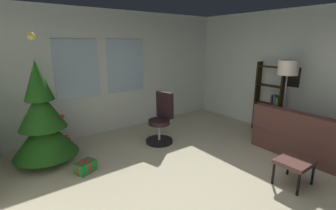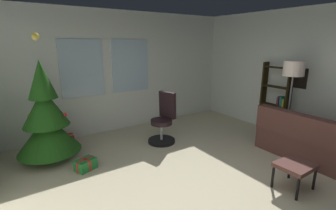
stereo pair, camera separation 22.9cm
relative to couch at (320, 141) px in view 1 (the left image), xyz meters
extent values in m
cube|color=beige|center=(-2.17, 0.43, -0.34)|extent=(5.54, 6.20, 0.10)
cube|color=silver|center=(-2.17, 3.58, 1.07)|extent=(5.54, 0.10, 2.72)
cube|color=silver|center=(-3.14, 3.52, 1.20)|extent=(0.90, 0.03, 1.20)
cube|color=silver|center=(-2.04, 3.52, 1.20)|extent=(0.90, 0.03, 1.20)
cube|color=silver|center=(0.64, 0.43, 1.07)|extent=(0.10, 6.20, 2.72)
cube|color=black|center=(0.58, 0.93, 1.01)|extent=(0.02, 0.33, 0.42)
cube|color=brown|center=(-0.11, 0.12, -0.08)|extent=(0.89, 1.88, 0.42)
cube|color=brown|center=(-0.46, 0.12, 0.34)|extent=(0.23, 1.87, 0.44)
cube|color=brown|center=(-0.09, 0.98, 0.22)|extent=(0.86, 0.16, 0.20)
cube|color=red|center=(-0.34, -0.02, 0.29)|extent=(0.21, 0.41, 0.41)
cube|color=beige|center=(-0.34, -0.21, 0.29)|extent=(0.18, 0.41, 0.41)
cube|color=brown|center=(-1.30, -0.17, 0.07)|extent=(0.50, 0.42, 0.06)
cylinder|color=black|center=(-1.52, -0.35, -0.13)|extent=(0.04, 0.04, 0.33)
cylinder|color=black|center=(-1.08, -0.35, -0.13)|extent=(0.04, 0.04, 0.33)
cylinder|color=black|center=(-1.52, 0.01, -0.13)|extent=(0.04, 0.04, 0.33)
cylinder|color=black|center=(-1.08, 0.01, -0.13)|extent=(0.04, 0.04, 0.33)
cylinder|color=#4C331E|center=(-4.02, 2.73, -0.21)|extent=(0.12, 0.12, 0.16)
cone|color=#1D4F16|center=(-4.02, 2.73, 0.19)|extent=(1.05, 1.05, 0.65)
cone|color=#1D4F16|center=(-4.02, 2.73, 0.67)|extent=(0.76, 0.76, 0.65)
cone|color=#1D4F16|center=(-4.02, 2.73, 1.15)|extent=(0.46, 0.46, 0.65)
sphere|color=red|center=(-3.74, 2.57, 0.53)|extent=(0.06, 0.06, 0.06)
sphere|color=gold|center=(-4.25, 2.97, 0.51)|extent=(0.05, 0.05, 0.05)
sphere|color=silver|center=(-3.87, 2.89, 0.95)|extent=(0.06, 0.06, 0.06)
sphere|color=blue|center=(-3.70, 2.87, 0.45)|extent=(0.05, 0.05, 0.05)
sphere|color=#F2D14C|center=(-4.02, 2.73, 1.83)|extent=(0.12, 0.12, 0.12)
cube|color=red|center=(-3.63, 3.28, -0.21)|extent=(0.28, 0.29, 0.17)
cube|color=#EAD84C|center=(-3.63, 3.28, -0.21)|extent=(0.06, 0.28, 0.18)
cube|color=#EAD84C|center=(-3.63, 3.28, -0.21)|extent=(0.27, 0.06, 0.18)
cube|color=#1E722D|center=(-3.61, 2.02, -0.20)|extent=(0.37, 0.32, 0.18)
cube|color=red|center=(-3.61, 2.02, -0.20)|extent=(0.12, 0.23, 0.19)
cube|color=red|center=(-3.61, 2.02, -0.20)|extent=(0.31, 0.15, 0.19)
cylinder|color=black|center=(-1.97, 2.27, -0.26)|extent=(0.56, 0.56, 0.06)
cylinder|color=#B2B2B7|center=(-1.97, 2.27, -0.04)|extent=(0.05, 0.05, 0.39)
cylinder|color=black|center=(-1.97, 2.27, 0.15)|extent=(0.44, 0.44, 0.09)
cube|color=black|center=(-1.79, 2.32, 0.48)|extent=(0.20, 0.41, 0.55)
cube|color=black|center=(0.37, 0.99, 0.51)|extent=(0.18, 0.04, 1.60)
cube|color=black|center=(0.37, 1.59, 0.51)|extent=(0.18, 0.04, 1.60)
cube|color=black|center=(0.37, 1.29, -0.04)|extent=(0.18, 0.56, 0.02)
cube|color=black|center=(0.37, 1.29, 0.37)|extent=(0.18, 0.56, 0.02)
cube|color=black|center=(0.37, 1.29, 0.79)|extent=(0.18, 0.56, 0.02)
cube|color=black|center=(0.37, 1.29, 1.21)|extent=(0.18, 0.56, 0.02)
cube|color=maroon|center=(0.38, 1.08, 0.06)|extent=(0.17, 0.07, 0.19)
cube|color=#154F8F|center=(0.40, 1.17, 0.04)|extent=(0.13, 0.07, 0.14)
cube|color=beige|center=(0.38, 1.24, 0.06)|extent=(0.16, 0.06, 0.18)
cube|color=#337034|center=(0.39, 1.31, 0.05)|extent=(0.14, 0.08, 0.17)
cube|color=#793C6B|center=(0.39, 1.41, 0.06)|extent=(0.15, 0.08, 0.19)
cube|color=#BC7D26|center=(0.38, 1.49, 0.04)|extent=(0.17, 0.05, 0.14)
cube|color=#4F4D5F|center=(0.38, 1.56, 0.05)|extent=(0.16, 0.06, 0.17)
cube|color=olive|center=(0.39, 1.07, 0.47)|extent=(0.14, 0.05, 0.18)
cube|color=#1A7C75|center=(0.40, 1.14, 0.49)|extent=(0.13, 0.05, 0.21)
cube|color=maroon|center=(0.39, 1.19, 0.49)|extent=(0.15, 0.04, 0.21)
cylinder|color=slate|center=(0.01, 0.75, -0.28)|extent=(0.28, 0.28, 0.03)
cylinder|color=slate|center=(0.01, 0.75, 0.43)|extent=(0.03, 0.03, 1.38)
cylinder|color=white|center=(0.01, 0.75, 1.26)|extent=(0.38, 0.38, 0.28)
camera|label=1|loc=(-4.67, -1.59, 1.74)|focal=25.93mm
camera|label=2|loc=(-4.49, -1.72, 1.74)|focal=25.93mm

